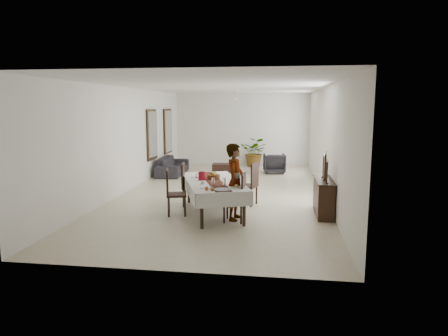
% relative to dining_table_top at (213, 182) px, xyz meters
% --- Properties ---
extents(floor, '(6.00, 12.00, 0.00)m').
position_rel_dining_table_top_xyz_m(floor, '(-0.09, 2.40, -0.78)').
color(floor, beige).
rests_on(floor, ground).
extents(ceiling, '(6.00, 12.00, 0.02)m').
position_rel_dining_table_top_xyz_m(ceiling, '(-0.09, 2.40, 2.42)').
color(ceiling, white).
rests_on(ceiling, wall_back).
extents(wall_back, '(6.00, 0.02, 3.20)m').
position_rel_dining_table_top_xyz_m(wall_back, '(-0.09, 8.40, 0.82)').
color(wall_back, white).
rests_on(wall_back, floor).
extents(wall_front, '(6.00, 0.02, 3.20)m').
position_rel_dining_table_top_xyz_m(wall_front, '(-0.09, -3.60, 0.82)').
color(wall_front, white).
rests_on(wall_front, floor).
extents(wall_left, '(0.02, 12.00, 3.20)m').
position_rel_dining_table_top_xyz_m(wall_left, '(-3.09, 2.40, 0.82)').
color(wall_left, white).
rests_on(wall_left, floor).
extents(wall_right, '(0.02, 12.00, 3.20)m').
position_rel_dining_table_top_xyz_m(wall_right, '(2.91, 2.40, 0.82)').
color(wall_right, white).
rests_on(wall_right, floor).
extents(dining_table_top, '(1.87, 2.79, 0.05)m').
position_rel_dining_table_top_xyz_m(dining_table_top, '(0.00, 0.00, 0.00)').
color(dining_table_top, black).
rests_on(dining_table_top, table_leg_fl).
extents(table_leg_fl, '(0.10, 0.10, 0.75)m').
position_rel_dining_table_top_xyz_m(table_leg_fl, '(-0.04, -1.31, -0.40)').
color(table_leg_fl, black).
rests_on(table_leg_fl, floor).
extents(table_leg_fr, '(0.10, 0.10, 0.75)m').
position_rel_dining_table_top_xyz_m(table_leg_fr, '(0.85, -1.00, -0.40)').
color(table_leg_fr, black).
rests_on(table_leg_fr, floor).
extents(table_leg_bl, '(0.10, 0.10, 0.75)m').
position_rel_dining_table_top_xyz_m(table_leg_bl, '(-0.85, 1.00, -0.40)').
color(table_leg_bl, black).
rests_on(table_leg_bl, floor).
extents(table_leg_br, '(0.10, 0.10, 0.75)m').
position_rel_dining_table_top_xyz_m(table_leg_br, '(0.04, 1.31, -0.40)').
color(table_leg_br, black).
rests_on(table_leg_br, floor).
extents(tablecloth_top, '(2.12, 3.03, 0.01)m').
position_rel_dining_table_top_xyz_m(tablecloth_top, '(0.00, 0.00, 0.03)').
color(tablecloth_top, silver).
rests_on(tablecloth_top, dining_table_top).
extents(tablecloth_drape_left, '(0.93, 2.61, 0.32)m').
position_rel_dining_table_top_xyz_m(tablecloth_drape_left, '(-0.59, -0.21, -0.12)').
color(tablecloth_drape_left, white).
rests_on(tablecloth_drape_left, dining_table_top).
extents(tablecloth_drape_right, '(0.93, 2.61, 0.32)m').
position_rel_dining_table_top_xyz_m(tablecloth_drape_right, '(0.59, 0.21, -0.12)').
color(tablecloth_drape_right, white).
rests_on(tablecloth_drape_right, dining_table_top).
extents(tablecloth_drape_near, '(1.20, 0.43, 0.32)m').
position_rel_dining_table_top_xyz_m(tablecloth_drape_near, '(0.46, -1.30, -0.12)').
color(tablecloth_drape_near, silver).
rests_on(tablecloth_drape_near, dining_table_top).
extents(tablecloth_drape_far, '(1.20, 0.43, 0.32)m').
position_rel_dining_table_top_xyz_m(tablecloth_drape_far, '(-0.46, 1.30, -0.12)').
color(tablecloth_drape_far, white).
rests_on(tablecloth_drape_far, dining_table_top).
extents(table_runner, '(1.25, 2.65, 0.00)m').
position_rel_dining_table_top_xyz_m(table_runner, '(-0.00, 0.00, 0.04)').
color(table_runner, '#5E271B').
rests_on(table_runner, tablecloth_top).
extents(red_pitcher, '(0.21, 0.21, 0.21)m').
position_rel_dining_table_top_xyz_m(red_pitcher, '(-0.31, 0.06, 0.15)').
color(red_pitcher, maroon).
rests_on(red_pitcher, tablecloth_top).
extents(pitcher_handle, '(0.13, 0.06, 0.13)m').
position_rel_dining_table_top_xyz_m(pitcher_handle, '(-0.39, 0.03, 0.15)').
color(pitcher_handle, maroon).
rests_on(pitcher_handle, red_pitcher).
extents(wine_glass_near, '(0.08, 0.08, 0.18)m').
position_rel_dining_table_top_xyz_m(wine_glass_near, '(0.35, -0.61, 0.13)').
color(wine_glass_near, white).
rests_on(wine_glass_near, tablecloth_top).
extents(wine_glass_mid, '(0.08, 0.08, 0.18)m').
position_rel_dining_table_top_xyz_m(wine_glass_mid, '(0.10, -0.59, 0.13)').
color(wine_glass_mid, white).
rests_on(wine_glass_mid, tablecloth_top).
extents(teacup_right, '(0.10, 0.10, 0.06)m').
position_rel_dining_table_top_xyz_m(teacup_right, '(0.52, -0.50, 0.07)').
color(teacup_right, silver).
rests_on(teacup_right, saucer_right).
extents(saucer_right, '(0.16, 0.16, 0.01)m').
position_rel_dining_table_top_xyz_m(saucer_right, '(0.52, -0.50, 0.05)').
color(saucer_right, white).
rests_on(saucer_right, tablecloth_top).
extents(teacup_left, '(0.10, 0.10, 0.06)m').
position_rel_dining_table_top_xyz_m(teacup_left, '(-0.18, -0.46, 0.07)').
color(teacup_left, silver).
rests_on(teacup_left, saucer_left).
extents(saucer_left, '(0.16, 0.16, 0.01)m').
position_rel_dining_table_top_xyz_m(saucer_left, '(-0.18, -0.46, 0.05)').
color(saucer_left, white).
rests_on(saucer_left, tablecloth_top).
extents(plate_near_right, '(0.26, 0.26, 0.02)m').
position_rel_dining_table_top_xyz_m(plate_near_right, '(0.66, -0.79, 0.05)').
color(plate_near_right, white).
rests_on(plate_near_right, tablecloth_top).
extents(bread_near_right, '(0.10, 0.10, 0.10)m').
position_rel_dining_table_top_xyz_m(bread_near_right, '(0.66, -0.79, 0.08)').
color(bread_near_right, tan).
rests_on(bread_near_right, plate_near_right).
extents(plate_near_left, '(0.26, 0.26, 0.02)m').
position_rel_dining_table_top_xyz_m(plate_near_left, '(-0.03, -0.87, 0.05)').
color(plate_near_left, white).
rests_on(plate_near_left, tablecloth_top).
extents(plate_far_left, '(0.26, 0.26, 0.02)m').
position_rel_dining_table_top_xyz_m(plate_far_left, '(-0.52, 0.44, 0.05)').
color(plate_far_left, silver).
rests_on(plate_far_left, tablecloth_top).
extents(serving_tray, '(0.39, 0.39, 0.02)m').
position_rel_dining_table_top_xyz_m(serving_tray, '(0.38, -1.06, 0.05)').
color(serving_tray, '#434247').
rests_on(serving_tray, tablecloth_top).
extents(jam_jar_a, '(0.07, 0.07, 0.08)m').
position_rel_dining_table_top_xyz_m(jam_jar_a, '(0.16, -1.17, 0.08)').
color(jam_jar_a, '#905215').
rests_on(jam_jar_a, tablecloth_top).
extents(jam_jar_b, '(0.07, 0.07, 0.08)m').
position_rel_dining_table_top_xyz_m(jam_jar_b, '(0.04, -1.15, 0.08)').
color(jam_jar_b, '#944115').
rests_on(jam_jar_b, tablecloth_top).
extents(fruit_basket, '(0.32, 0.32, 0.11)m').
position_rel_dining_table_top_xyz_m(fruit_basket, '(-0.04, 0.27, 0.09)').
color(fruit_basket, brown).
rests_on(fruit_basket, tablecloth_top).
extents(fruit_red, '(0.10, 0.10, 0.10)m').
position_rel_dining_table_top_xyz_m(fruit_red, '(-0.02, 0.30, 0.17)').
color(fruit_red, '#99270F').
rests_on(fruit_red, fruit_basket).
extents(fruit_green, '(0.09, 0.09, 0.09)m').
position_rel_dining_table_top_xyz_m(fruit_green, '(-0.09, 0.29, 0.17)').
color(fruit_green, olive).
rests_on(fruit_green, fruit_basket).
extents(fruit_yellow, '(0.09, 0.09, 0.09)m').
position_rel_dining_table_top_xyz_m(fruit_yellow, '(-0.02, 0.22, 0.17)').
color(fruit_yellow, gold).
rests_on(fruit_yellow, fruit_basket).
extents(chair_right_near_seat, '(0.50, 0.50, 0.05)m').
position_rel_dining_table_top_xyz_m(chair_right_near_seat, '(0.59, -0.65, -0.28)').
color(chair_right_near_seat, black).
rests_on(chair_right_near_seat, chair_right_near_leg_fl).
extents(chair_right_near_leg_fl, '(0.05, 0.05, 0.47)m').
position_rel_dining_table_top_xyz_m(chair_right_near_leg_fl, '(0.77, -0.86, -0.54)').
color(chair_right_near_leg_fl, black).
rests_on(chair_right_near_leg_fl, floor).
extents(chair_right_near_leg_fr, '(0.05, 0.05, 0.47)m').
position_rel_dining_table_top_xyz_m(chair_right_near_leg_fr, '(0.80, -0.47, -0.54)').
color(chair_right_near_leg_fr, black).
rests_on(chair_right_near_leg_fr, floor).
extents(chair_right_near_leg_bl, '(0.05, 0.05, 0.47)m').
position_rel_dining_table_top_xyz_m(chair_right_near_leg_bl, '(0.38, -0.83, -0.54)').
color(chair_right_near_leg_bl, black).
rests_on(chair_right_near_leg_bl, floor).
extents(chair_right_near_leg_br, '(0.05, 0.05, 0.47)m').
position_rel_dining_table_top_xyz_m(chair_right_near_leg_br, '(0.41, -0.44, -0.54)').
color(chair_right_near_leg_br, black).
rests_on(chair_right_near_leg_br, floor).
extents(chair_right_near_back, '(0.07, 0.48, 0.61)m').
position_rel_dining_table_top_xyz_m(chair_right_near_back, '(0.81, -0.66, 0.05)').
color(chair_right_near_back, black).
rests_on(chair_right_near_back, chair_right_near_seat).
extents(chair_right_far_seat, '(0.62, 0.62, 0.06)m').
position_rel_dining_table_top_xyz_m(chair_right_far_seat, '(0.75, 0.97, -0.27)').
color(chair_right_far_seat, black).
rests_on(chair_right_far_seat, chair_right_far_leg_fl).
extents(chair_right_far_leg_fl, '(0.06, 0.06, 0.48)m').
position_rel_dining_table_top_xyz_m(chair_right_far_leg_fl, '(0.88, 0.72, -0.54)').
color(chair_right_far_leg_fl, black).
rests_on(chair_right_far_leg_fl, floor).
extents(chair_right_far_leg_fr, '(0.06, 0.06, 0.48)m').
position_rel_dining_table_top_xyz_m(chair_right_far_leg_fr, '(1.00, 1.10, -0.54)').
color(chair_right_far_leg_fr, black).
rests_on(chair_right_far_leg_fr, floor).
extents(chair_right_far_leg_bl, '(0.06, 0.06, 0.48)m').
position_rel_dining_table_top_xyz_m(chair_right_far_leg_bl, '(0.50, 0.84, -0.54)').
color(chair_right_far_leg_bl, black).
rests_on(chair_right_far_leg_bl, floor).
extents(chair_right_far_leg_br, '(0.06, 0.06, 0.48)m').
position_rel_dining_table_top_xyz_m(chair_right_far_leg_br, '(0.62, 1.22, -0.54)').
color(chair_right_far_leg_br, black).
rests_on(chair_right_far_leg_br, floor).
extents(chair_right_far_back, '(0.19, 0.48, 0.62)m').
position_rel_dining_table_top_xyz_m(chair_right_far_back, '(0.96, 0.90, 0.07)').
color(chair_right_far_back, black).
rests_on(chair_right_far_back, chair_right_far_seat).
extents(chair_left_near_seat, '(0.58, 0.58, 0.05)m').
position_rel_dining_table_top_xyz_m(chair_left_near_seat, '(-0.87, -0.27, -0.28)').
color(chair_left_near_seat, black).
rests_on(chair_left_near_seat, chair_left_near_leg_fl).
extents(chair_left_near_leg_fl, '(0.06, 0.06, 0.47)m').
position_rel_dining_table_top_xyz_m(chair_left_near_leg_fl, '(-1.10, -0.13, -0.54)').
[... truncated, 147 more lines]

